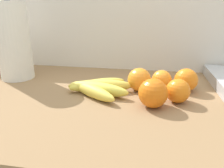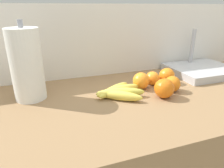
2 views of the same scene
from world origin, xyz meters
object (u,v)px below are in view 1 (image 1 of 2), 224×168
orange_back_left (153,93)px  orange_front (186,80)px  orange_center (178,91)px  banana_bunch (98,87)px  orange_back_right (162,80)px  paper_towel_roll (13,41)px  orange_far_right (139,80)px

orange_back_left → orange_front: (0.11, 0.14, -0.00)m
orange_back_left → orange_center: size_ratio=1.17×
banana_bunch → orange_front: 0.30m
orange_center → orange_back_right: orange_center is taller
banana_bunch → orange_center: 0.25m
paper_towel_roll → orange_front: bearing=-3.1°
banana_bunch → orange_far_right: (0.13, 0.05, 0.02)m
orange_back_right → orange_far_right: size_ratio=0.86×
orange_back_left → paper_towel_roll: 0.57m
orange_front → banana_bunch: bearing=-165.7°
orange_far_right → paper_towel_roll: 0.50m
banana_bunch → paper_towel_roll: 0.39m
orange_front → orange_center: bearing=-110.3°
orange_back_left → orange_front: bearing=52.9°
orange_back_left → paper_towel_roll: bearing=161.3°
orange_front → orange_back_left: bearing=-127.1°
orange_back_left → orange_far_right: bearing=110.3°
banana_bunch → orange_front: size_ratio=2.82×
paper_towel_roll → orange_back_right: bearing=-3.2°
orange_back_left → orange_front: 0.18m
orange_center → orange_back_right: size_ratio=1.07×
banana_bunch → paper_towel_roll: bearing=163.0°
orange_back_left → orange_back_right: 0.15m
orange_center → banana_bunch: bearing=174.0°
paper_towel_roll → banana_bunch: bearing=-17.0°
paper_towel_roll → orange_far_right: bearing=-6.8°
banana_bunch → orange_center: (0.25, -0.03, 0.02)m
banana_bunch → orange_center: orange_center is taller
orange_center → orange_back_right: bearing=112.8°
banana_bunch → paper_towel_roll: (-0.35, 0.11, 0.12)m
banana_bunch → orange_front: orange_front is taller
orange_back_right → paper_towel_roll: size_ratio=0.21×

